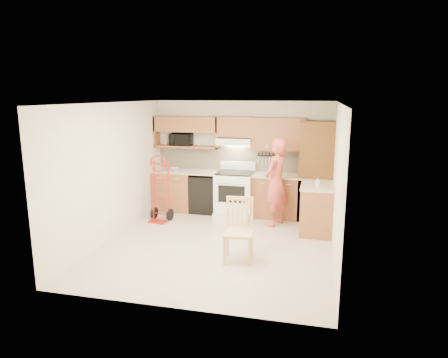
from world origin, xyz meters
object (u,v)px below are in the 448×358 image
(range, at_px, (234,191))
(person, at_px, (276,182))
(microwave, at_px, (181,139))
(hand_truck, at_px, (159,192))
(dining_chair, at_px, (238,231))

(range, bearing_deg, person, -21.16)
(microwave, relative_size, hand_truck, 0.39)
(hand_truck, height_order, dining_chair, hand_truck)
(range, xyz_separation_m, dining_chair, (0.57, -2.33, -0.07))
(hand_truck, bearing_deg, person, 12.31)
(microwave, bearing_deg, range, -18.20)
(microwave, distance_m, range, 1.72)
(microwave, relative_size, person, 0.28)
(microwave, distance_m, hand_truck, 1.44)
(hand_truck, distance_m, dining_chair, 2.63)
(microwave, bearing_deg, dining_chair, -57.52)
(dining_chair, bearing_deg, hand_truck, 135.21)
(range, distance_m, person, 1.05)
(person, bearing_deg, dining_chair, 10.82)
(range, relative_size, dining_chair, 1.15)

